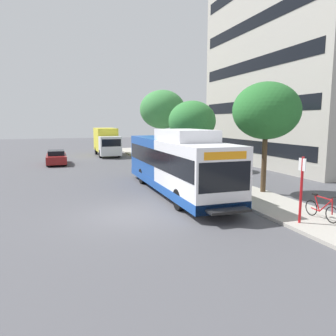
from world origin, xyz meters
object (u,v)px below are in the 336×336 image
street_tree_near_stop (266,111)px  parked_car_far_lane (56,157)px  street_tree_mid_block (192,121)px  bicycle_parked (322,209)px  box_truck_background (107,141)px  transit_bus (176,163)px  street_tree_far_block (163,110)px  bus_stop_sign_pole (301,185)px

street_tree_near_stop → parked_car_far_lane: bearing=122.6°
street_tree_mid_block → parked_car_far_lane: (-10.78, 7.51, -3.42)m
street_tree_near_stop → parked_car_far_lane: (-11.01, 17.24, -3.96)m
bicycle_parked → box_truck_background: box_truck_background is taller
transit_bus → street_tree_near_stop: street_tree_near_stop is taller
street_tree_near_stop → box_truck_background: street_tree_near_stop is taller
transit_bus → street_tree_far_block: 15.84m
transit_bus → parked_car_far_lane: 16.66m
transit_bus → street_tree_mid_block: size_ratio=2.18×
street_tree_far_block → parked_car_far_lane: (-10.50, 0.42, -4.59)m
bicycle_parked → street_tree_mid_block: size_ratio=0.31×
bus_stop_sign_pole → parked_car_far_lane: size_ratio=0.58×
street_tree_mid_block → bicycle_parked: bearing=-92.4°
transit_bus → parked_car_far_lane: size_ratio=2.72×
bicycle_parked → parked_car_far_lane: parked_car_far_lane is taller
bicycle_parked → street_tree_far_block: 22.49m
street_tree_mid_block → parked_car_far_lane: bearing=145.1°
street_tree_near_stop → box_truck_background: bearing=102.7°
transit_bus → street_tree_far_block: bearing=74.9°
street_tree_far_block → box_truck_background: (-4.81, 6.76, -3.51)m
bicycle_parked → street_tree_near_stop: bearing=80.5°
street_tree_mid_block → bus_stop_sign_pole: bearing=-96.8°
street_tree_far_block → bus_stop_sign_pole: bearing=-93.9°
street_tree_near_stop → bicycle_parked: bearing=-99.5°
bus_stop_sign_pole → street_tree_far_block: bearing=86.1°
bus_stop_sign_pole → street_tree_mid_block: bearing=83.2°
bicycle_parked → street_tree_mid_block: (0.63, 14.89, 3.52)m
street_tree_mid_block → parked_car_far_lane: size_ratio=1.25×
bus_stop_sign_pole → box_truck_background: bearing=96.5°
transit_bus → bus_stop_sign_pole: size_ratio=4.71×
parked_car_far_lane → bicycle_parked: bearing=-65.6°
street_tree_near_stop → street_tree_far_block: size_ratio=0.85×
transit_bus → box_truck_background: bearing=92.1°
transit_bus → bus_stop_sign_pole: (2.50, -7.20, -0.05)m
transit_bus → street_tree_near_stop: 5.72m
transit_bus → bus_stop_sign_pole: bearing=-70.8°
transit_bus → parked_car_far_lane: transit_bus is taller
street_tree_mid_block → box_truck_background: size_ratio=0.80×
bicycle_parked → street_tree_near_stop: street_tree_near_stop is taller
transit_bus → box_truck_background: (-0.79, 21.66, 0.04)m
box_truck_background → transit_bus: bearing=-87.9°
street_tree_near_stop → street_tree_mid_block: street_tree_near_stop is taller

